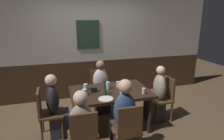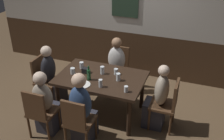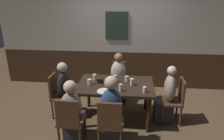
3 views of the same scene
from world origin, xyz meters
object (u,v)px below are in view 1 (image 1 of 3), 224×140
dining_table (110,95)px  pint_glass_amber (86,87)px  pint_glass_pale (118,84)px  beer_bottle_green (105,90)px  chair_head_east (164,96)px  plate_white_large (106,99)px  chair_left_near (83,136)px  person_left_near (82,131)px  person_mid_near (123,122)px  chair_mid_far (100,87)px  chair_mid_near (127,128)px  tumbler_water (122,93)px  tumbler_short (126,86)px  pint_glass_stout (144,91)px  person_head_east (157,98)px  beer_glass_half (84,93)px  beer_glass_tall (108,86)px  person_head_west (56,111)px  chair_head_west (46,111)px  condiment_caddy (94,89)px  person_mid_far (101,90)px

dining_table → pint_glass_amber: size_ratio=11.85×
pint_glass_pale → beer_bottle_green: (-0.35, -0.32, 0.05)m
chair_head_east → plate_white_large: 1.38m
chair_left_near → person_left_near: 0.17m
person_mid_near → chair_mid_far: bearing=90.0°
chair_mid_near → tumbler_water: 0.68m
tumbler_short → pint_glass_stout: bearing=-51.6°
person_head_east → tumbler_short: bearing=-178.6°
pint_glass_amber → chair_left_near: bearing=-101.2°
pint_glass_stout → pint_glass_amber: 1.06m
person_mid_near → tumbler_water: 0.53m
chair_head_east → pint_glass_stout: 0.73m
chair_mid_far → chair_left_near: bearing=-109.6°
beer_glass_half → beer_glass_tall: size_ratio=0.79×
person_head_west → pint_glass_pale: size_ratio=10.81×
chair_head_east → tumbler_water: chair_head_east is taller
chair_left_near → person_mid_near: (0.64, 0.16, 0.02)m
chair_head_west → pint_glass_stout: chair_head_west is taller
condiment_caddy → chair_left_near: bearing=-110.0°
person_head_east → pint_glass_pale: size_ratio=10.79×
chair_left_near → beer_glass_half: size_ratio=8.10×
chair_left_near → tumbler_water: bearing=38.4°
person_mid_near → beer_bottle_green: (-0.15, 0.57, 0.33)m
dining_table → beer_glass_half: beer_glass_half is taller
person_head_west → pint_glass_stout: bearing=-11.1°
plate_white_large → beer_bottle_green: bearing=81.4°
chair_head_west → tumbler_water: (1.25, -0.30, 0.30)m
chair_head_east → chair_mid_far: 1.45m
chair_mid_near → dining_table: bearing=90.0°
beer_glass_half → chair_head_west: bearing=173.6°
beer_bottle_green → pint_glass_stout: bearing=-11.4°
person_mid_near → pint_glass_pale: bearing=77.0°
chair_head_east → tumbler_short: size_ratio=6.80×
chair_head_west → tumbler_short: chair_head_west is taller
dining_table → pint_glass_amber: (-0.43, 0.15, 0.14)m
beer_glass_tall → beer_bottle_green: beer_bottle_green is taller
person_mid_near → beer_bottle_green: 0.67m
tumbler_water → pint_glass_amber: (-0.55, 0.45, -0.00)m
chair_mid_far → tumbler_short: (0.31, -0.91, 0.30)m
person_left_near → beer_bottle_green: (0.49, 0.57, 0.37)m
chair_head_west → beer_bottle_green: (0.99, -0.16, 0.34)m
chair_left_near → pint_glass_amber: bearing=78.8°
chair_head_east → pint_glass_stout: chair_head_east is taller
chair_head_west → chair_mid_far: (1.14, 0.89, 0.00)m
pint_glass_stout → beer_bottle_green: 0.69m
beer_glass_half → condiment_caddy: size_ratio=0.99×
tumbler_short → person_mid_far: bearing=112.5°
person_head_east → person_mid_far: bearing=143.2°
person_mid_far → beer_glass_half: size_ratio=10.54×
chair_mid_far → plate_white_large: (-0.17, -1.23, 0.25)m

